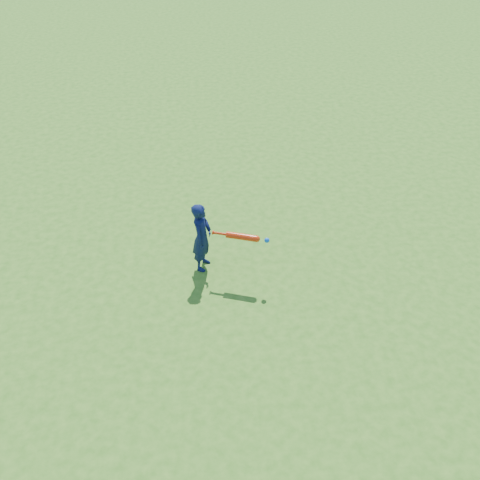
{
  "coord_description": "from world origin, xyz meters",
  "views": [
    {
      "loc": [
        0.07,
        -5.13,
        4.67
      ],
      "look_at": [
        0.6,
        0.1,
        0.53
      ],
      "focal_mm": 40.0,
      "sensor_mm": 36.0,
      "label": 1
    }
  ],
  "objects": [
    {
      "name": "bat_swing",
      "position": [
        0.64,
        0.04,
        0.62
      ],
      "size": [
        0.7,
        0.28,
        0.08
      ],
      "rotation": [
        0.0,
        0.0,
        -0.33
      ],
      "color": "red",
      "rests_on": "ground"
    },
    {
      "name": "ground",
      "position": [
        0.0,
        0.0,
        0.0
      ],
      "size": [
        80.0,
        80.0,
        0.0
      ],
      "primitive_type": "plane",
      "color": "#35711B",
      "rests_on": "ground"
    },
    {
      "name": "child",
      "position": [
        0.12,
        0.27,
        0.49
      ],
      "size": [
        0.34,
        0.42,
        0.98
      ],
      "primitive_type": "imported",
      "rotation": [
        0.0,
        0.0,
        1.21
      ],
      "color": "#0D1740",
      "rests_on": "ground"
    }
  ]
}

